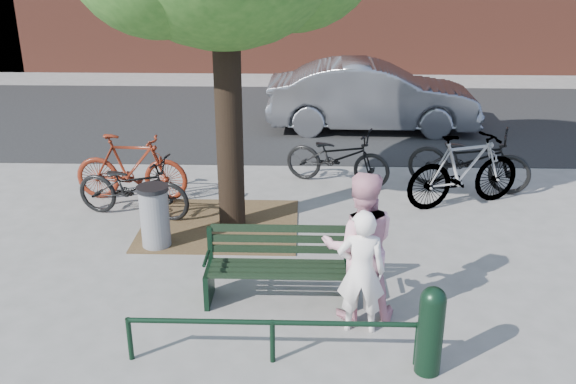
{
  "coord_description": "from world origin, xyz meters",
  "views": [
    {
      "loc": [
        0.33,
        -6.82,
        4.18
      ],
      "look_at": [
        0.1,
        1.0,
        1.05
      ],
      "focal_mm": 40.0,
      "sensor_mm": 36.0,
      "label": 1
    }
  ],
  "objects_px": {
    "park_bench": "(278,264)",
    "parked_car": "(372,96)",
    "bollard": "(431,327)",
    "litter_bin": "(155,216)",
    "bicycle_c": "(337,157)",
    "person_right": "(360,247)",
    "person_left": "(361,272)"
  },
  "relations": [
    {
      "from": "park_bench",
      "to": "person_left",
      "type": "distance_m",
      "value": 1.18
    },
    {
      "from": "litter_bin",
      "to": "parked_car",
      "type": "xyz_separation_m",
      "value": [
        3.63,
        6.15,
        0.31
      ]
    },
    {
      "from": "person_left",
      "to": "litter_bin",
      "type": "relative_size",
      "value": 1.59
    },
    {
      "from": "person_left",
      "to": "litter_bin",
      "type": "xyz_separation_m",
      "value": [
        -2.77,
        2.03,
        -0.27
      ]
    },
    {
      "from": "person_left",
      "to": "bicycle_c",
      "type": "xyz_separation_m",
      "value": [
        -0.06,
        4.65,
        -0.23
      ]
    },
    {
      "from": "park_bench",
      "to": "bicycle_c",
      "type": "distance_m",
      "value": 4.1
    },
    {
      "from": "park_bench",
      "to": "litter_bin",
      "type": "height_order",
      "value": "park_bench"
    },
    {
      "from": "park_bench",
      "to": "bicycle_c",
      "type": "height_order",
      "value": "bicycle_c"
    },
    {
      "from": "park_bench",
      "to": "bollard",
      "type": "relative_size",
      "value": 1.77
    },
    {
      "from": "bollard",
      "to": "parked_car",
      "type": "relative_size",
      "value": 0.21
    },
    {
      "from": "park_bench",
      "to": "person_left",
      "type": "xyz_separation_m",
      "value": [
        0.95,
        -0.64,
        0.26
      ]
    },
    {
      "from": "person_right",
      "to": "park_bench",
      "type": "bearing_deg",
      "value": -22.6
    },
    {
      "from": "person_right",
      "to": "litter_bin",
      "type": "bearing_deg",
      "value": -34.4
    },
    {
      "from": "park_bench",
      "to": "bicycle_c",
      "type": "relative_size",
      "value": 0.9
    },
    {
      "from": "park_bench",
      "to": "parked_car",
      "type": "xyz_separation_m",
      "value": [
        1.82,
        7.54,
        0.3
      ]
    },
    {
      "from": "parked_car",
      "to": "park_bench",
      "type": "bearing_deg",
      "value": 167.54
    },
    {
      "from": "person_left",
      "to": "bicycle_c",
      "type": "height_order",
      "value": "person_left"
    },
    {
      "from": "person_left",
      "to": "person_right",
      "type": "distance_m",
      "value": 0.33
    },
    {
      "from": "park_bench",
      "to": "litter_bin",
      "type": "relative_size",
      "value": 1.88
    },
    {
      "from": "bollard",
      "to": "bicycle_c",
      "type": "bearing_deg",
      "value": 97.5
    },
    {
      "from": "person_right",
      "to": "litter_bin",
      "type": "distance_m",
      "value": 3.3
    },
    {
      "from": "bollard",
      "to": "park_bench",
      "type": "bearing_deg",
      "value": 138.99
    },
    {
      "from": "park_bench",
      "to": "bicycle_c",
      "type": "bearing_deg",
      "value": 77.46
    },
    {
      "from": "person_left",
      "to": "bollard",
      "type": "bearing_deg",
      "value": 135.22
    },
    {
      "from": "person_left",
      "to": "parked_car",
      "type": "relative_size",
      "value": 0.31
    },
    {
      "from": "bicycle_c",
      "to": "parked_car",
      "type": "xyz_separation_m",
      "value": [
        0.93,
        3.53,
        0.28
      ]
    },
    {
      "from": "person_left",
      "to": "bicycle_c",
      "type": "distance_m",
      "value": 4.65
    },
    {
      "from": "bollard",
      "to": "person_right",
      "type": "bearing_deg",
      "value": 122.01
    },
    {
      "from": "bicycle_c",
      "to": "parked_car",
      "type": "distance_m",
      "value": 3.66
    },
    {
      "from": "person_left",
      "to": "person_right",
      "type": "height_order",
      "value": "person_right"
    },
    {
      "from": "park_bench",
      "to": "person_right",
      "type": "relative_size",
      "value": 0.97
    },
    {
      "from": "person_right",
      "to": "bicycle_c",
      "type": "relative_size",
      "value": 0.93
    }
  ]
}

